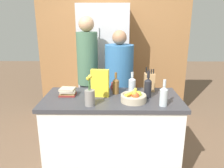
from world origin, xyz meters
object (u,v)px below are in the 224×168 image
(coffee_mug, at_px, (114,86))
(refrigerator, at_px, (104,66))
(bottle_water, at_px, (148,87))
(person_at_sink, at_px, (88,72))
(cereal_box, at_px, (100,83))
(fruit_bowl, at_px, (134,97))
(person_in_blue, at_px, (119,84))
(bottle_oil, at_px, (132,84))
(bottle_wine, at_px, (116,85))
(bottle_vinegar, at_px, (164,96))
(flower_vase, at_px, (90,96))
(book_stack, at_px, (68,92))
(knife_block, at_px, (149,82))

(coffee_mug, bearing_deg, refrigerator, 98.70)
(refrigerator, distance_m, bottle_water, 1.48)
(person_at_sink, bearing_deg, coffee_mug, -59.32)
(cereal_box, bearing_deg, fruit_bowl, -23.68)
(refrigerator, distance_m, person_in_blue, 0.79)
(bottle_oil, bearing_deg, fruit_bowl, -90.97)
(coffee_mug, distance_m, bottle_wine, 0.15)
(fruit_bowl, bearing_deg, refrigerator, 103.61)
(fruit_bowl, relative_size, person_in_blue, 0.16)
(bottle_vinegar, bearing_deg, bottle_water, 116.48)
(fruit_bowl, xyz_separation_m, bottle_oil, (0.01, 0.31, 0.04))
(flower_vase, distance_m, book_stack, 0.39)
(knife_block, xyz_separation_m, bottle_wine, (-0.38, -0.10, -0.01))
(knife_block, xyz_separation_m, bottle_water, (-0.05, -0.21, 0.01))
(person_in_blue, bearing_deg, bottle_wine, -76.71)
(bottle_vinegar, bearing_deg, fruit_bowl, 159.00)
(bottle_oil, distance_m, person_at_sink, 0.81)
(knife_block, xyz_separation_m, coffee_mug, (-0.39, 0.04, -0.06))
(flower_vase, xyz_separation_m, person_in_blue, (0.29, 0.87, -0.14))
(bottle_oil, bearing_deg, cereal_box, -155.51)
(cereal_box, height_order, person_at_sink, person_at_sink)
(refrigerator, distance_m, person_at_sink, 0.65)
(bottle_vinegar, bearing_deg, knife_block, 98.56)
(fruit_bowl, bearing_deg, bottle_vinegar, -21.00)
(flower_vase, xyz_separation_m, bottle_oil, (0.43, 0.41, -0.01))
(bottle_wine, bearing_deg, refrigerator, 98.45)
(knife_block, relative_size, bottle_oil, 1.23)
(flower_vase, height_order, book_stack, flower_vase)
(fruit_bowl, relative_size, bottle_vinegar, 1.00)
(knife_block, relative_size, cereal_box, 0.96)
(bottle_water, bearing_deg, book_stack, 176.47)
(refrigerator, relative_size, book_stack, 11.17)
(coffee_mug, relative_size, person_at_sink, 0.06)
(person_in_blue, bearing_deg, refrigerator, 125.87)
(flower_vase, bearing_deg, fruit_bowl, 13.61)
(bottle_oil, bearing_deg, person_at_sink, 133.95)
(book_stack, bearing_deg, coffee_mug, 21.97)
(coffee_mug, xyz_separation_m, person_in_blue, (0.06, 0.39, -0.08))
(coffee_mug, bearing_deg, person_in_blue, 80.91)
(refrigerator, height_order, coffee_mug, refrigerator)
(coffee_mug, xyz_separation_m, person_at_sink, (-0.37, 0.51, 0.04))
(knife_block, height_order, book_stack, knife_block)
(fruit_bowl, distance_m, bottle_water, 0.21)
(fruit_bowl, xyz_separation_m, flower_vase, (-0.42, -0.10, 0.05))
(refrigerator, bearing_deg, person_at_sink, -107.39)
(refrigerator, bearing_deg, cereal_box, -89.02)
(person_at_sink, height_order, person_in_blue, person_at_sink)
(flower_vase, relative_size, book_stack, 1.74)
(knife_block, relative_size, person_in_blue, 0.18)
(knife_block, distance_m, bottle_oil, 0.20)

